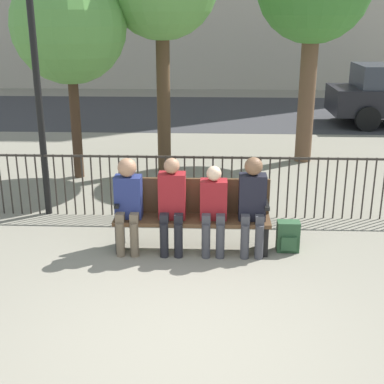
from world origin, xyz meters
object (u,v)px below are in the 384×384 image
at_px(backpack, 288,237).
at_px(lamp_post, 34,46).
at_px(park_bench, 192,212).
at_px(seated_person_1, 172,201).
at_px(tree_2, 69,26).
at_px(seated_person_3, 252,200).
at_px(seated_person_0, 128,199).
at_px(seated_person_2, 214,206).

relative_size(backpack, lamp_post, 0.11).
relative_size(park_bench, seated_person_1, 1.61).
xyz_separation_m(park_bench, tree_2, (-2.26, 3.08, 2.21)).
xyz_separation_m(seated_person_3, lamp_post, (-3.03, 1.29, 1.80)).
xyz_separation_m(seated_person_0, tree_2, (-1.45, 3.21, 2.01)).
xyz_separation_m(seated_person_2, seated_person_3, (0.49, 0.01, 0.07)).
xyz_separation_m(seated_person_0, seated_person_3, (1.57, 0.00, 0.01)).
bearing_deg(seated_person_3, seated_person_2, -179.22).
bearing_deg(park_bench, seated_person_1, -153.01).
bearing_deg(park_bench, lamp_post, 152.96).
relative_size(park_bench, tree_2, 0.54).
xyz_separation_m(seated_person_2, tree_2, (-2.53, 3.21, 2.08)).
height_order(backpack, tree_2, tree_2).
bearing_deg(seated_person_2, park_bench, 153.97).
distance_m(seated_person_3, backpack, 0.71).
distance_m(seated_person_1, tree_2, 4.29).
xyz_separation_m(park_bench, lamp_post, (-2.27, 1.16, 2.01)).
height_order(park_bench, backpack, park_bench).
bearing_deg(lamp_post, seated_person_0, -41.45).
bearing_deg(seated_person_2, seated_person_3, 0.78).
bearing_deg(tree_2, park_bench, -53.73).
relative_size(park_bench, lamp_post, 0.52).
height_order(seated_person_2, backpack, seated_person_2).
distance_m(seated_person_2, backpack, 1.07).
height_order(seated_person_0, seated_person_2, seated_person_0).
xyz_separation_m(park_bench, seated_person_3, (0.76, -0.13, 0.21)).
relative_size(seated_person_1, seated_person_3, 0.98).
relative_size(seated_person_0, seated_person_1, 0.99).
bearing_deg(tree_2, lamp_post, -90.29).
height_order(park_bench, lamp_post, lamp_post).
distance_m(seated_person_2, lamp_post, 3.41).
bearing_deg(seated_person_1, seated_person_2, -0.60).
bearing_deg(lamp_post, seated_person_3, -22.98).
distance_m(seated_person_0, backpack, 2.12).
xyz_separation_m(seated_person_0, seated_person_1, (0.56, 0.00, -0.01)).
bearing_deg(seated_person_3, seated_person_0, -179.95).
relative_size(park_bench, seated_person_0, 1.62).
bearing_deg(seated_person_2, backpack, 4.41).
bearing_deg(seated_person_2, tree_2, 128.26).
xyz_separation_m(seated_person_1, seated_person_2, (0.53, -0.01, -0.05)).
distance_m(park_bench, lamp_post, 3.25).
xyz_separation_m(seated_person_3, tree_2, (-3.02, 3.21, 2.00)).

